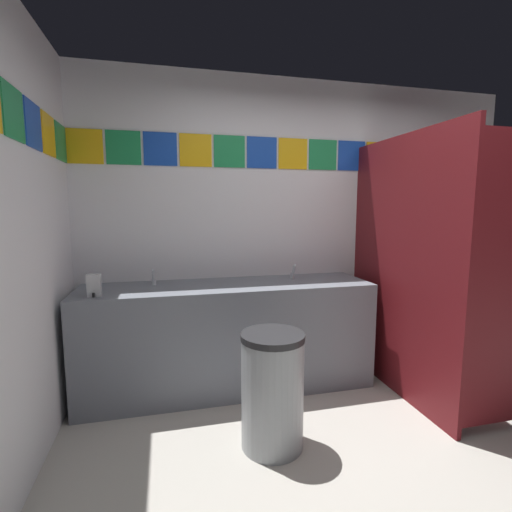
{
  "coord_description": "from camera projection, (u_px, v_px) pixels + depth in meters",
  "views": [
    {
      "loc": [
        -1.27,
        -1.61,
        1.5
      ],
      "look_at": [
        -0.63,
        1.03,
        1.14
      ],
      "focal_mm": 26.04,
      "sensor_mm": 36.0,
      "label": 1
    }
  ],
  "objects": [
    {
      "name": "stall_divider",
      "position": [
        441.0,
        272.0,
        2.73
      ],
      "size": [
        0.92,
        1.4,
        2.05
      ],
      "color": "maroon",
      "rests_on": "ground_plane"
    },
    {
      "name": "vanity_counter",
      "position": [
        229.0,
        335.0,
        3.08
      ],
      "size": [
        2.35,
        0.61,
        0.88
      ],
      "color": "slate",
      "rests_on": "ground_plane"
    },
    {
      "name": "soap_dispenser",
      "position": [
        94.0,
        285.0,
        2.6
      ],
      "size": [
        0.09,
        0.09,
        0.16
      ],
      "color": "#B7BABF",
      "rests_on": "vanity_counter"
    },
    {
      "name": "toilet",
      "position": [
        442.0,
        339.0,
        3.39
      ],
      "size": [
        0.39,
        0.49,
        0.74
      ],
      "color": "white",
      "rests_on": "ground_plane"
    },
    {
      "name": "ground_plane",
      "position": [
        411.0,
        481.0,
        2.04
      ],
      "size": [
        8.87,
        8.87,
        0.0
      ],
      "primitive_type": "plane",
      "color": "#B2ADA3"
    },
    {
      "name": "wall_back",
      "position": [
        305.0,
        226.0,
        3.48
      ],
      "size": [
        4.03,
        0.09,
        2.63
      ],
      "color": "silver",
      "rests_on": "ground_plane"
    },
    {
      "name": "trash_bin",
      "position": [
        272.0,
        390.0,
        2.31
      ],
      "size": [
        0.4,
        0.4,
        0.73
      ],
      "color": "#999EA3",
      "rests_on": "ground_plane"
    },
    {
      "name": "faucet_left",
      "position": [
        154.0,
        279.0,
        2.96
      ],
      "size": [
        0.04,
        0.1,
        0.14
      ],
      "color": "silver",
      "rests_on": "vanity_counter"
    },
    {
      "name": "faucet_right",
      "position": [
        293.0,
        273.0,
        3.24
      ],
      "size": [
        0.04,
        0.1,
        0.14
      ],
      "color": "silver",
      "rests_on": "vanity_counter"
    }
  ]
}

